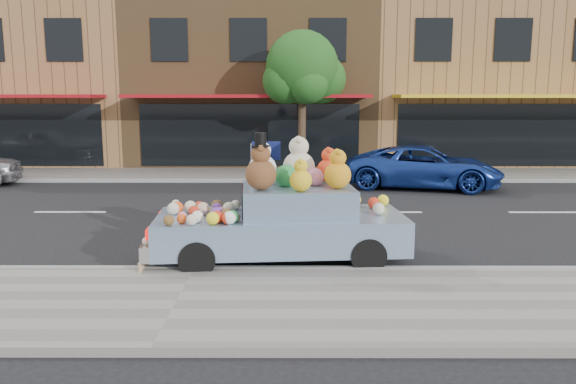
{
  "coord_description": "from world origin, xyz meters",
  "views": [
    {
      "loc": [
        1.56,
        -13.88,
        2.9
      ],
      "look_at": [
        1.53,
        -4.26,
        1.25
      ],
      "focal_mm": 35.0,
      "sensor_mm": 36.0,
      "label": 1
    }
  ],
  "objects": [
    {
      "name": "far_sidewalk",
      "position": [
        0.0,
        6.5,
        0.06
      ],
      "size": [
        60.0,
        3.0,
        0.12
      ],
      "primitive_type": "cube",
      "color": "gray",
      "rests_on": "ground"
    },
    {
      "name": "ground",
      "position": [
        0.0,
        0.0,
        0.0
      ],
      "size": [
        120.0,
        120.0,
        0.0
      ],
      "primitive_type": "plane",
      "color": "black",
      "rests_on": "ground"
    },
    {
      "name": "near_kerb",
      "position": [
        0.0,
        -5.0,
        0.07
      ],
      "size": [
        60.0,
        0.12,
        0.13
      ],
      "primitive_type": "cube",
      "color": "gray",
      "rests_on": "ground"
    },
    {
      "name": "storefront_left",
      "position": [
        -10.0,
        11.97,
        3.64
      ],
      "size": [
        10.0,
        9.8,
        7.3
      ],
      "color": "olive",
      "rests_on": "ground"
    },
    {
      "name": "storefront_mid",
      "position": [
        0.0,
        11.97,
        3.64
      ],
      "size": [
        10.0,
        9.8,
        7.3
      ],
      "color": "brown",
      "rests_on": "ground"
    },
    {
      "name": "art_car",
      "position": [
        1.42,
        -4.26,
        0.81
      ],
      "size": [
        4.6,
        2.07,
        2.31
      ],
      "rotation": [
        0.0,
        0.0,
        0.08
      ],
      "color": "black",
      "rests_on": "ground"
    },
    {
      "name": "car_blue",
      "position": [
        5.84,
        3.85,
        0.67
      ],
      "size": [
        5.22,
        3.3,
        1.34
      ],
      "primitive_type": "imported",
      "rotation": [
        0.0,
        0.0,
        1.33
      ],
      "color": "#1C3A9A",
      "rests_on": "ground"
    },
    {
      "name": "street_tree",
      "position": [
        2.03,
        6.55,
        3.69
      ],
      "size": [
        3.0,
        2.7,
        5.22
      ],
      "color": "#38281C",
      "rests_on": "ground"
    },
    {
      "name": "near_sidewalk",
      "position": [
        0.0,
        -6.5,
        0.06
      ],
      "size": [
        60.0,
        3.0,
        0.12
      ],
      "primitive_type": "cube",
      "color": "gray",
      "rests_on": "ground"
    },
    {
      "name": "far_kerb",
      "position": [
        0.0,
        5.0,
        0.07
      ],
      "size": [
        60.0,
        0.12,
        0.13
      ],
      "primitive_type": "cube",
      "color": "gray",
      "rests_on": "ground"
    },
    {
      "name": "storefront_right",
      "position": [
        10.0,
        11.97,
        3.64
      ],
      "size": [
        10.0,
        9.8,
        7.3
      ],
      "color": "olive",
      "rests_on": "ground"
    }
  ]
}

